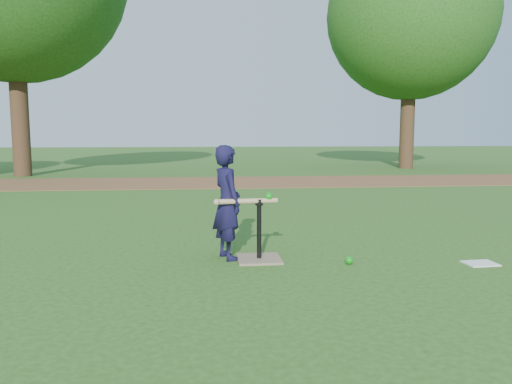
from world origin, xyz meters
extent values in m
plane|color=#285116|center=(0.00, 0.00, 0.00)|extent=(80.00, 80.00, 0.00)
cube|color=brown|center=(0.00, 7.50, 0.01)|extent=(24.00, 3.00, 0.01)
imported|color=black|center=(-0.48, -0.28, 0.57)|extent=(0.40, 0.49, 1.15)
sphere|color=#0C8E15|center=(0.68, -0.64, 0.04)|extent=(0.08, 0.08, 0.08)
cube|color=white|center=(1.95, -0.76, 0.01)|extent=(0.31, 0.25, 0.01)
cube|color=#8A7057|center=(-0.17, -0.38, 0.01)|extent=(0.43, 0.43, 0.02)
cylinder|color=black|center=(-0.17, -0.38, 0.30)|extent=(0.05, 0.05, 0.55)
cylinder|color=black|center=(-0.17, -0.38, 0.58)|extent=(0.08, 0.08, 0.06)
cylinder|color=tan|center=(-0.29, -0.40, 0.60)|extent=(0.60, 0.09, 0.05)
sphere|color=tan|center=(-0.59, -0.44, 0.60)|extent=(0.06, 0.06, 0.06)
sphere|color=#0C8E15|center=(-0.07, -0.38, 0.64)|extent=(0.08, 0.08, 0.08)
cylinder|color=#382316|center=(-6.00, 10.00, 1.90)|extent=(0.50, 0.50, 3.80)
cylinder|color=#382316|center=(6.50, 12.00, 1.71)|extent=(0.50, 0.50, 3.42)
sphere|color=#285B19|center=(6.50, 12.00, 5.30)|extent=(5.80, 5.80, 5.80)
camera|label=1|loc=(-0.70, -5.22, 1.27)|focal=35.00mm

